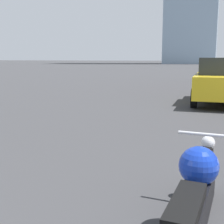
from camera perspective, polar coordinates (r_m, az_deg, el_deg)
motorcycle at (r=2.88m, az=14.65°, el=-15.51°), size 0.62×2.73×0.82m
parked_car_yellow at (r=11.82m, az=19.29°, el=5.40°), size 1.94×4.13×1.63m
parked_car_white at (r=24.30m, az=18.97°, el=7.31°), size 2.04×4.10×1.53m
parked_car_blue at (r=36.58m, az=19.33°, el=8.01°), size 2.14×4.59×1.63m
parked_car_black at (r=48.85m, az=19.02°, el=8.37°), size 2.12×4.73×1.62m
parked_car_green at (r=59.52m, az=19.26°, el=8.55°), size 2.06×4.19×1.69m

